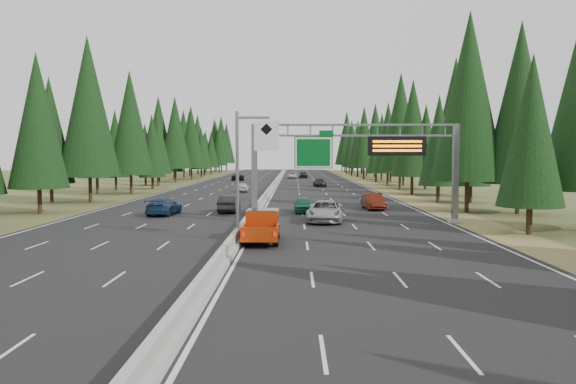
# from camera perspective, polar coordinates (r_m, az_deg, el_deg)

# --- Properties ---
(road) EXTENTS (32.00, 260.00, 0.08)m
(road) POSITION_cam_1_polar(r_m,az_deg,el_deg) (89.47, -1.63, 0.27)
(road) COLOR black
(road) RESTS_ON ground
(shoulder_right) EXTENTS (3.60, 260.00, 0.06)m
(shoulder_right) POSITION_cam_1_polar(r_m,az_deg,el_deg) (90.55, 9.70, 0.26)
(shoulder_right) COLOR olive
(shoulder_right) RESTS_ON ground
(shoulder_left) EXTENTS (3.60, 260.00, 0.06)m
(shoulder_left) POSITION_cam_1_polar(r_m,az_deg,el_deg) (91.90, -12.79, 0.27)
(shoulder_left) COLOR #414C23
(shoulder_left) RESTS_ON ground
(median_barrier) EXTENTS (0.70, 260.00, 0.85)m
(median_barrier) POSITION_cam_1_polar(r_m,az_deg,el_deg) (89.45, -1.63, 0.51)
(median_barrier) COLOR gray
(median_barrier) RESTS_ON road
(sign_gantry) EXTENTS (16.75, 0.98, 7.80)m
(sign_gantry) POSITION_cam_1_polar(r_m,az_deg,el_deg) (44.47, 7.66, 3.53)
(sign_gantry) COLOR slate
(sign_gantry) RESTS_ON road
(hov_sign_pole) EXTENTS (2.80, 0.50, 8.00)m
(hov_sign_pole) POSITION_cam_1_polar(r_m,az_deg,el_deg) (34.34, -4.21, 2.61)
(hov_sign_pole) COLOR slate
(hov_sign_pole) RESTS_ON road
(tree_row_right) EXTENTS (12.59, 242.13, 18.95)m
(tree_row_right) POSITION_cam_1_polar(r_m,az_deg,el_deg) (84.52, 13.44, 6.27)
(tree_row_right) COLOR black
(tree_row_right) RESTS_ON ground
(tree_row_left) EXTENTS (11.59, 246.31, 18.93)m
(tree_row_left) POSITION_cam_1_polar(r_m,az_deg,el_deg) (97.53, -14.74, 5.87)
(tree_row_left) COLOR black
(tree_row_left) RESTS_ON ground
(silver_minivan) EXTENTS (3.38, 6.32, 1.69)m
(silver_minivan) POSITION_cam_1_polar(r_m,az_deg,el_deg) (45.13, 3.81, -1.97)
(silver_minivan) COLOR #9E9EA2
(silver_minivan) RESTS_ON road
(red_pickup) EXTENTS (2.11, 5.91, 1.92)m
(red_pickup) POSITION_cam_1_polar(r_m,az_deg,el_deg) (35.00, -2.62, -3.24)
(red_pickup) COLOR black
(red_pickup) RESTS_ON road
(car_ahead_green) EXTENTS (1.80, 4.28, 1.44)m
(car_ahead_green) POSITION_cam_1_polar(r_m,az_deg,el_deg) (52.45, 1.61, -1.30)
(car_ahead_green) COLOR #155E3F
(car_ahead_green) RESTS_ON road
(car_ahead_dkred) EXTENTS (2.01, 4.89, 1.58)m
(car_ahead_dkred) POSITION_cam_1_polar(r_m,az_deg,el_deg) (56.15, 8.64, -0.95)
(car_ahead_dkred) COLOR #52170B
(car_ahead_dkred) RESTS_ON road
(car_ahead_dkgrey) EXTENTS (2.27, 4.92, 1.39)m
(car_ahead_dkgrey) POSITION_cam_1_polar(r_m,az_deg,el_deg) (96.64, 3.23, 0.96)
(car_ahead_dkgrey) COLOR black
(car_ahead_dkgrey) RESTS_ON road
(car_ahead_white) EXTENTS (2.53, 5.02, 1.36)m
(car_ahead_white) POSITION_cam_1_polar(r_m,az_deg,el_deg) (132.28, 0.47, 1.69)
(car_ahead_white) COLOR silver
(car_ahead_white) RESTS_ON road
(car_ahead_far) EXTENTS (2.06, 4.84, 1.63)m
(car_ahead_far) POSITION_cam_1_polar(r_m,az_deg,el_deg) (134.38, 1.56, 1.78)
(car_ahead_far) COLOR black
(car_ahead_far) RESTS_ON road
(car_onc_near) EXTENTS (1.74, 4.78, 1.56)m
(car_onc_near) POSITION_cam_1_polar(r_m,az_deg,el_deg) (53.07, -5.98, -1.20)
(car_onc_near) COLOR black
(car_onc_near) RESTS_ON road
(car_onc_blue) EXTENTS (2.55, 5.41, 1.52)m
(car_onc_blue) POSITION_cam_1_polar(r_m,az_deg,el_deg) (51.53, -12.50, -1.43)
(car_onc_blue) COLOR navy
(car_onc_blue) RESTS_ON road
(car_onc_white) EXTENTS (1.89, 4.07, 1.35)m
(car_onc_white) POSITION_cam_1_polar(r_m,az_deg,el_deg) (82.84, -4.61, 0.48)
(car_onc_white) COLOR silver
(car_onc_white) RESTS_ON road
(car_onc_far) EXTENTS (3.14, 6.01, 1.62)m
(car_onc_far) POSITION_cam_1_polar(r_m,az_deg,el_deg) (122.61, -5.11, 1.58)
(car_onc_far) COLOR black
(car_onc_far) RESTS_ON road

